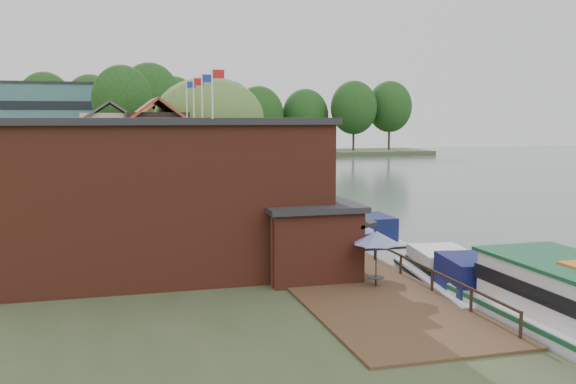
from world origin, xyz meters
TOP-DOWN VIEW (x-y plane):
  - ground at (0.00, 0.00)m, footprint 260.00×260.00m
  - quay_deck at (-8.00, 10.00)m, footprint 6.00×50.00m
  - quay_rail at (-5.30, 10.50)m, footprint 0.20×49.00m
  - pub at (-14.00, -1.00)m, footprint 20.00×11.00m
  - hotel_block at (-22.00, 70.00)m, footprint 25.40×12.40m
  - cottage_a at (-15.00, 14.00)m, footprint 8.60×7.60m
  - cottage_b at (-18.00, 24.00)m, footprint 9.60×8.60m
  - cottage_c at (-14.00, 33.00)m, footprint 7.60×7.60m
  - willow at (-10.50, 19.00)m, footprint 8.60×8.60m
  - umbrella_0 at (-7.26, -6.69)m, footprint 2.01×2.01m
  - umbrella_1 at (-7.23, -3.41)m, footprint 2.46×2.46m
  - umbrella_2 at (-8.21, -1.81)m, footprint 2.28×2.28m
  - umbrella_3 at (-7.41, 2.38)m, footprint 1.95×1.95m
  - umbrella_4 at (-7.21, 5.24)m, footprint 2.29×2.29m
  - umbrella_5 at (-7.30, 7.91)m, footprint 2.43×2.43m
  - cruiser_0 at (-3.39, -6.50)m, footprint 4.70×10.55m
  - cruiser_1 at (-3.26, 5.35)m, footprint 3.38×10.19m
  - cruiser_2 at (-3.66, 15.99)m, footprint 3.98×10.58m
  - cruiser_3 at (-3.96, 24.48)m, footprint 4.36×9.28m
  - swan at (-2.42, -10.17)m, footprint 0.44×0.44m
  - bank_tree_0 at (-16.67, 42.55)m, footprint 6.62×6.62m
  - bank_tree_1 at (-14.98, 51.50)m, footprint 6.02×6.02m
  - bank_tree_2 at (-12.67, 59.33)m, footprint 8.38×8.38m
  - bank_tree_3 at (-17.71, 79.56)m, footprint 8.71×8.71m
  - bank_tree_4 at (-18.91, 87.47)m, footprint 8.72×8.72m
  - bank_tree_5 at (-12.11, 95.52)m, footprint 8.87×8.87m

SIDE VIEW (x-z plane):
  - ground at x=0.00m, z-range 0.00..0.00m
  - swan at x=-2.42m, z-range 0.00..0.44m
  - quay_deck at x=-8.00m, z-range 1.00..1.10m
  - cruiser_3 at x=-3.96m, z-range 0.00..2.12m
  - cruiser_1 at x=-3.26m, z-range 0.00..2.47m
  - cruiser_0 at x=-3.39m, z-range 0.00..2.48m
  - cruiser_2 at x=-3.66m, z-range 0.00..2.54m
  - quay_rail at x=-5.30m, z-range 1.00..2.00m
  - umbrella_0 at x=-7.26m, z-range 1.10..3.48m
  - umbrella_1 at x=-7.23m, z-range 1.10..3.48m
  - umbrella_2 at x=-8.21m, z-range 1.10..3.48m
  - umbrella_3 at x=-7.41m, z-range 1.10..3.48m
  - umbrella_4 at x=-7.21m, z-range 1.10..3.48m
  - umbrella_5 at x=-7.30m, z-range 1.10..3.48m
  - pub at x=-14.00m, z-range 1.00..8.30m
  - cottage_a at x=-15.00m, z-range 1.00..9.50m
  - cottage_b at x=-18.00m, z-range 1.00..9.50m
  - cottage_c at x=-14.00m, z-range 1.00..9.50m
  - willow at x=-10.50m, z-range 1.00..11.43m
  - bank_tree_1 at x=-14.98m, z-range 1.00..11.77m
  - hotel_block at x=-22.00m, z-range 1.00..13.30m
  - bank_tree_3 at x=-17.71m, z-range 1.00..13.72m
  - bank_tree_0 at x=-16.67m, z-range 1.00..14.05m
  - bank_tree_5 at x=-12.11m, z-range 1.00..14.24m
  - bank_tree_4 at x=-18.91m, z-range 1.00..14.89m
  - bank_tree_2 at x=-12.67m, z-range 1.00..15.74m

